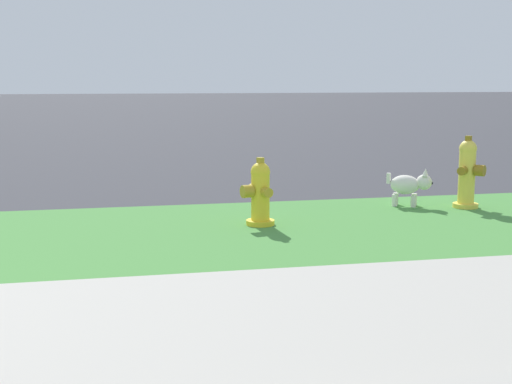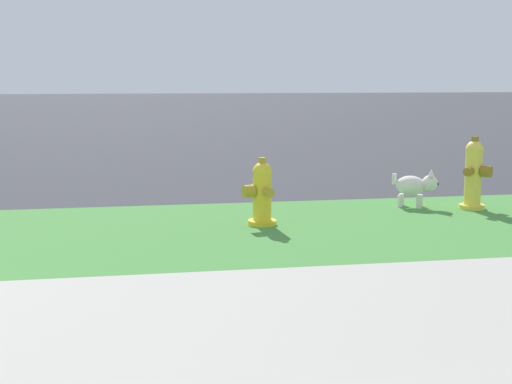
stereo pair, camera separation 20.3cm
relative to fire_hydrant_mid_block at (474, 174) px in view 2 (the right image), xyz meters
name	(u,v)px [view 2 (the right image)]	position (x,y,z in m)	size (l,w,h in m)	color
fire_hydrant_mid_block	(474,174)	(0.00, 0.00, 0.00)	(0.33, 0.33, 0.77)	yellow
fire_hydrant_far_end	(261,193)	(-2.36, -0.43, -0.07)	(0.33, 0.37, 0.64)	yellow
small_white_dog	(415,186)	(-0.56, 0.21, -0.14)	(0.45, 0.35, 0.42)	silver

